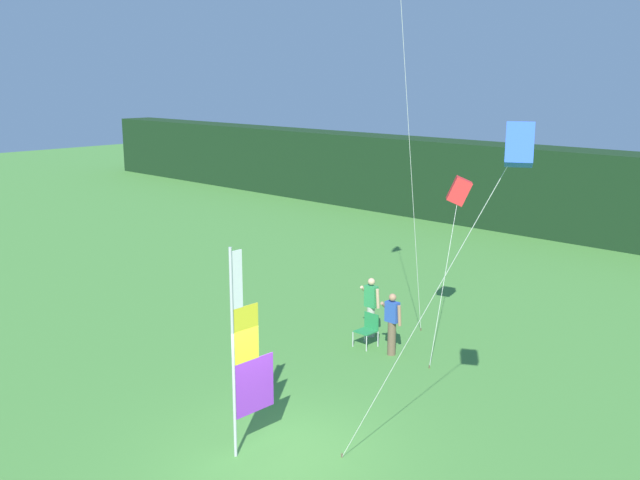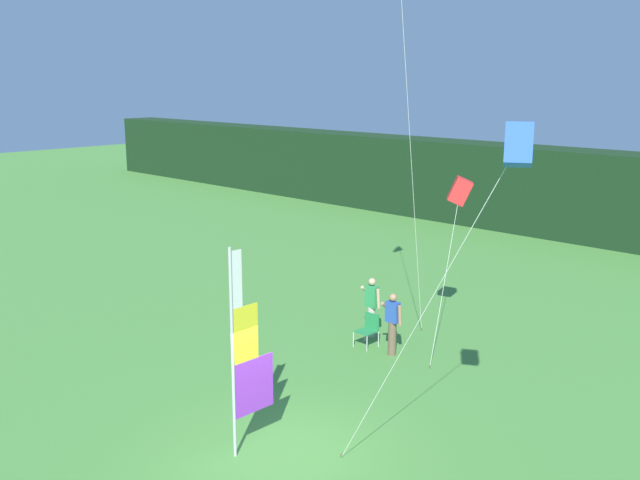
% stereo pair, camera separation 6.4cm
% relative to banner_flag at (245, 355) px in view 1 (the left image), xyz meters
% --- Properties ---
extents(ground_plane, '(120.00, 120.00, 0.00)m').
position_rel_banner_flag_xyz_m(ground_plane, '(0.44, 0.34, -1.99)').
color(ground_plane, '#478438').
extents(banner_flag, '(0.06, 1.03, 4.15)m').
position_rel_banner_flag_xyz_m(banner_flag, '(0.00, 0.00, 0.00)').
color(banner_flag, '#B7B7BC').
rests_on(banner_flag, ground).
extents(person_near_banner, '(0.55, 0.48, 1.70)m').
position_rel_banner_flag_xyz_m(person_near_banner, '(-2.41, 6.61, -1.08)').
color(person_near_banner, '#B7B2A3').
rests_on(person_near_banner, ground).
extents(person_mid_field, '(0.55, 0.48, 1.67)m').
position_rel_banner_flag_xyz_m(person_mid_field, '(-1.12, 5.93, -1.10)').
color(person_mid_field, brown).
rests_on(person_mid_field, ground).
extents(folding_chair, '(0.51, 0.51, 0.89)m').
position_rel_banner_flag_xyz_m(folding_chair, '(-1.99, 6.00, -1.47)').
color(folding_chair, '#BCBCC1').
rests_on(folding_chair, ground).
extents(kite_red_box_2, '(1.20, 2.61, 4.57)m').
position_rel_banner_flag_xyz_m(kite_red_box_2, '(-0.63, 8.06, 2.17)').
color(kite_red_box_2, brown).
rests_on(kite_red_box_2, ground).
extents(kite_blue_box_4, '(3.33, 1.07, 6.50)m').
position_rel_banner_flag_xyz_m(kite_blue_box_4, '(4.49, 1.78, 4.12)').
color(kite_blue_box_4, brown).
rests_on(kite_blue_box_4, ground).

